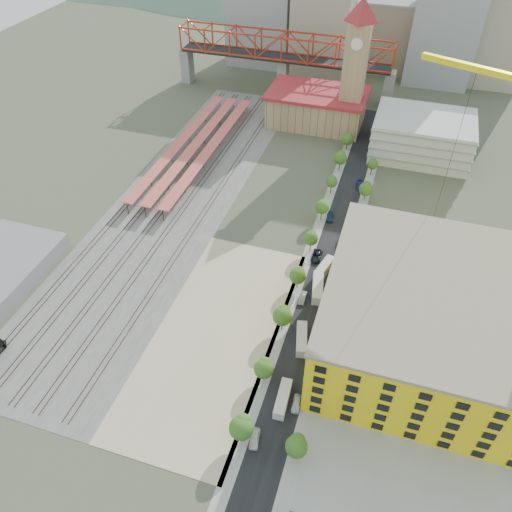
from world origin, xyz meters
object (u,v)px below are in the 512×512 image
(site_trailer_d, at_px, (324,268))
(construction_building, at_px, (426,318))
(site_trailer_a, at_px, (283,399))
(site_trailer_c, at_px, (318,288))
(car_0, at_px, (255,439))
(clock_tower, at_px, (356,56))
(site_trailer_b, at_px, (302,339))

(site_trailer_d, bearing_deg, construction_building, -20.13)
(site_trailer_a, xyz_separation_m, site_trailer_d, (0.00, 42.28, -0.03))
(site_trailer_c, relative_size, car_0, 2.16)
(clock_tower, distance_m, site_trailer_d, 86.82)
(site_trailer_c, xyz_separation_m, site_trailer_d, (0.00, 8.17, -0.19))
(clock_tower, relative_size, site_trailer_a, 5.85)
(site_trailer_d, relative_size, car_0, 1.86)
(clock_tower, height_order, site_trailer_c, clock_tower)
(site_trailer_a, distance_m, site_trailer_d, 42.28)
(car_0, bearing_deg, clock_tower, 83.08)
(clock_tower, bearing_deg, site_trailer_b, -85.75)
(clock_tower, xyz_separation_m, site_trailer_c, (8.00, -90.13, -27.31))
(site_trailer_a, distance_m, car_0, 10.49)
(construction_building, bearing_deg, clock_tower, 108.78)
(site_trailer_d, bearing_deg, site_trailer_b, -75.39)
(site_trailer_a, xyz_separation_m, car_0, (-3.00, -10.04, -0.42))
(clock_tower, relative_size, site_trailer_d, 5.98)
(site_trailer_b, bearing_deg, car_0, -109.17)
(clock_tower, bearing_deg, car_0, -87.87)
(site_trailer_b, bearing_deg, clock_tower, 81.50)
(construction_building, bearing_deg, site_trailer_a, -136.99)
(site_trailer_b, bearing_deg, site_trailer_d, 77.25)
(clock_tower, distance_m, site_trailer_b, 111.33)
(site_trailer_c, bearing_deg, site_trailer_b, -100.03)
(clock_tower, xyz_separation_m, construction_building, (34.00, -99.99, -19.29))
(clock_tower, distance_m, site_trailer_a, 127.50)
(construction_building, distance_m, site_trailer_b, 28.29)
(car_0, bearing_deg, site_trailer_d, 77.67)
(site_trailer_b, distance_m, site_trailer_d, 25.63)
(site_trailer_a, bearing_deg, car_0, -109.20)
(site_trailer_a, bearing_deg, site_trailer_d, 87.44)
(clock_tower, xyz_separation_m, site_trailer_b, (8.00, -107.59, -27.45))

